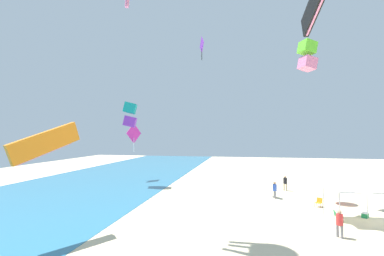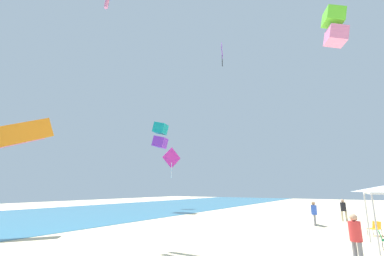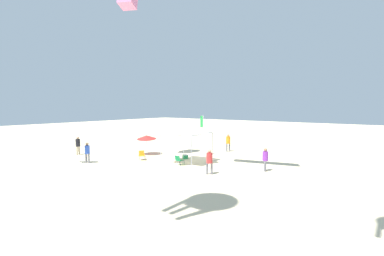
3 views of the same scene
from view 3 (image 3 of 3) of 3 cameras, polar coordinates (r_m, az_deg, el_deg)
The scene contains 12 objects.
ground at distance 26.30m, azimuth 2.10°, elevation -6.19°, with size 120.00×120.00×0.10m, color beige.
canopy_tent at distance 23.82m, azimuth -0.98°, elevation -0.44°, with size 3.39×3.83×3.10m.
beach_umbrella at distance 28.09m, azimuth -9.21°, elevation -1.84°, with size 1.93×1.93×2.06m.
folding_chair_right_of_tent at distance 25.65m, azimuth -10.15°, elevation -5.35°, with size 0.80×0.77×0.82m.
folding_chair_near_cooler at distance 23.08m, azimuth -2.69°, elevation -6.41°, with size 0.55×0.63×0.82m.
cooler_box at distance 25.87m, azimuth -1.38°, elevation -5.80°, with size 0.74×0.70×0.40m.
banner_flag at distance 27.04m, azimuth 2.19°, elevation -0.69°, with size 0.36×0.06×3.97m.
person_near_umbrella at distance 20.00m, azimuth 3.56°, elevation -6.42°, with size 0.43×0.43×1.81m.
person_watching_sky at distance 29.87m, azimuth 7.35°, elevation -2.67°, with size 0.45×0.45×1.88m.
person_by_tent at distance 21.63m, azimuth 14.66°, elevation -5.84°, with size 0.41×0.45×1.74m.
person_far_stroller at distance 29.94m, azimuth -22.16°, elevation -3.03°, with size 0.43×0.46×1.83m.
person_kite_handler at distance 25.45m, azimuth -20.50°, elevation -4.38°, with size 0.47×0.42×1.75m.
Camera 3 is at (-14.75, 21.20, 4.92)m, focal length 26.26 mm.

